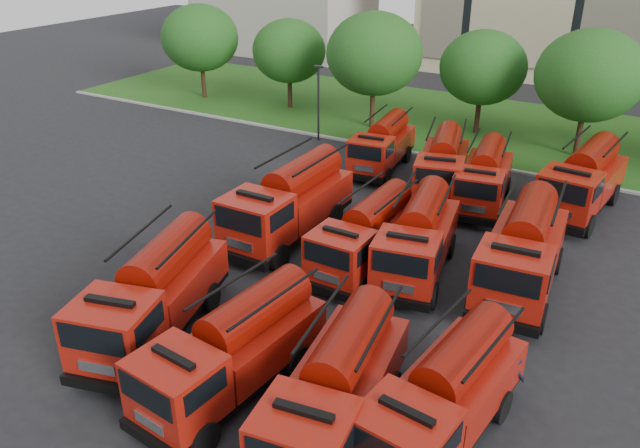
% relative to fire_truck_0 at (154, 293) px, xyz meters
% --- Properties ---
extents(ground, '(140.00, 140.00, 0.00)m').
position_rel_fire_truck_0_xyz_m(ground, '(3.87, 5.10, -1.74)').
color(ground, black).
rests_on(ground, ground).
extents(lawn, '(70.00, 16.00, 0.12)m').
position_rel_fire_truck_0_xyz_m(lawn, '(3.87, 31.10, -1.68)').
color(lawn, '#1F4D14').
rests_on(lawn, ground).
extents(curb, '(70.00, 0.30, 0.14)m').
position_rel_fire_truck_0_xyz_m(curb, '(3.87, 23.00, -1.67)').
color(curb, gray).
rests_on(curb, ground).
extents(side_building, '(18.00, 12.00, 10.00)m').
position_rel_fire_truck_0_xyz_m(side_building, '(-26.13, 49.10, 3.26)').
color(side_building, '#A09A8E').
rests_on(side_building, ground).
extents(tree_0, '(6.30, 6.30, 7.70)m').
position_rel_fire_truck_0_xyz_m(tree_0, '(-20.13, 27.10, 3.28)').
color(tree_0, '#382314').
rests_on(tree_0, ground).
extents(tree_1, '(5.71, 5.71, 6.98)m').
position_rel_fire_truck_0_xyz_m(tree_1, '(-12.13, 28.10, 2.81)').
color(tree_1, '#382314').
rests_on(tree_1, ground).
extents(tree_2, '(6.72, 6.72, 8.22)m').
position_rel_fire_truck_0_xyz_m(tree_2, '(-4.13, 26.60, 3.62)').
color(tree_2, '#382314').
rests_on(tree_2, ground).
extents(tree_3, '(5.88, 5.88, 7.19)m').
position_rel_fire_truck_0_xyz_m(tree_3, '(2.87, 29.10, 2.95)').
color(tree_3, '#382314').
rests_on(tree_3, ground).
extents(tree_4, '(6.55, 6.55, 8.01)m').
position_rel_fire_truck_0_xyz_m(tree_4, '(9.87, 27.60, 3.48)').
color(tree_4, '#382314').
rests_on(tree_4, ground).
extents(lamp_post_0, '(0.60, 0.25, 5.11)m').
position_rel_fire_truck_0_xyz_m(lamp_post_0, '(-6.13, 22.30, 1.16)').
color(lamp_post_0, black).
rests_on(lamp_post_0, ground).
extents(fire_truck_0, '(4.44, 7.99, 3.45)m').
position_rel_fire_truck_0_xyz_m(fire_truck_0, '(0.00, 0.00, 0.00)').
color(fire_truck_0, black).
rests_on(fire_truck_0, ground).
extents(fire_truck_1, '(3.16, 7.25, 3.20)m').
position_rel_fire_truck_0_xyz_m(fire_truck_1, '(4.31, -1.03, -0.13)').
color(fire_truck_1, black).
rests_on(fire_truck_1, ground).
extents(fire_truck_2, '(3.44, 7.45, 3.27)m').
position_rel_fire_truck_0_xyz_m(fire_truck_2, '(8.01, -1.03, -0.09)').
color(fire_truck_2, black).
rests_on(fire_truck_2, ground).
extents(fire_truck_3, '(3.20, 7.11, 3.13)m').
position_rel_fire_truck_0_xyz_m(fire_truck_3, '(10.80, 0.27, -0.16)').
color(fire_truck_3, black).
rests_on(fire_truck_3, ground).
extents(fire_truck_4, '(2.99, 8.03, 3.64)m').
position_rel_fire_truck_0_xyz_m(fire_truck_4, '(0.01, 8.99, 0.10)').
color(fire_truck_4, black).
rests_on(fire_truck_4, ground).
extents(fire_truck_5, '(2.65, 6.90, 3.12)m').
position_rel_fire_truck_0_xyz_m(fire_truck_5, '(4.41, 8.22, -0.17)').
color(fire_truck_5, black).
rests_on(fire_truck_5, ground).
extents(fire_truck_6, '(3.73, 7.52, 3.27)m').
position_rel_fire_truck_0_xyz_m(fire_truck_6, '(6.48, 8.95, -0.09)').
color(fire_truck_6, black).
rests_on(fire_truck_6, ground).
extents(fire_truck_7, '(3.32, 7.95, 3.53)m').
position_rel_fire_truck_0_xyz_m(fire_truck_7, '(10.65, 9.78, 0.04)').
color(fire_truck_7, black).
rests_on(fire_truck_7, ground).
extents(fire_truck_8, '(3.05, 6.89, 3.04)m').
position_rel_fire_truck_0_xyz_m(fire_truck_8, '(-0.05, 19.54, -0.21)').
color(fire_truck_8, black).
rests_on(fire_truck_8, ground).
extents(fire_truck_9, '(4.13, 7.49, 3.24)m').
position_rel_fire_truck_0_xyz_m(fire_truck_9, '(4.37, 17.80, -0.11)').
color(fire_truck_9, black).
rests_on(fire_truck_9, ground).
extents(fire_truck_10, '(3.37, 7.11, 3.11)m').
position_rel_fire_truck_0_xyz_m(fire_truck_10, '(6.83, 17.33, -0.17)').
color(fire_truck_10, black).
rests_on(fire_truck_10, ground).
extents(fire_truck_11, '(3.51, 7.89, 3.48)m').
position_rel_fire_truck_0_xyz_m(fire_truck_11, '(11.47, 19.00, 0.01)').
color(fire_truck_11, black).
rests_on(fire_truck_11, ground).
extents(firefighter_3, '(1.35, 1.29, 1.91)m').
position_rel_fire_truck_0_xyz_m(firefighter_3, '(12.00, 2.79, -1.74)').
color(firefighter_3, black).
rests_on(firefighter_3, ground).
extents(firefighter_4, '(0.90, 0.85, 1.54)m').
position_rel_fire_truck_0_xyz_m(firefighter_4, '(2.71, 7.18, -1.74)').
color(firefighter_4, black).
rests_on(firefighter_4, ground).
extents(firefighter_5, '(1.56, 1.07, 1.55)m').
position_rel_fire_truck_0_xyz_m(firefighter_5, '(9.71, 8.03, -1.74)').
color(firefighter_5, '#AA100D').
rests_on(firefighter_5, ground).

